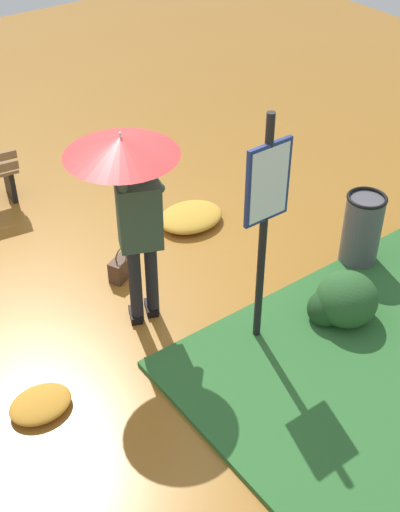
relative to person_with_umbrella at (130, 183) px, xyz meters
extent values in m
plane|color=#9E6623|center=(-0.06, -0.30, -1.55)|extent=(18.00, 18.00, 0.00)
cylinder|color=black|center=(-0.17, -0.01, -1.12)|extent=(0.12, 0.12, 0.86)
cylinder|color=black|center=(0.01, -0.01, -1.12)|extent=(0.12, 0.12, 0.86)
cube|color=black|center=(-0.17, -0.05, -1.51)|extent=(0.19, 0.25, 0.08)
cube|color=black|center=(0.01, -0.05, -1.51)|extent=(0.19, 0.25, 0.08)
cube|color=#334738|center=(-0.08, -0.01, -0.37)|extent=(0.44, 0.37, 0.64)
sphere|color=beige|center=(-0.08, -0.01, 0.09)|extent=(0.20, 0.20, 0.20)
ellipsoid|color=black|center=(-0.08, -0.01, 0.12)|extent=(0.20, 0.20, 0.15)
cylinder|color=#334738|center=(-0.29, -0.04, -0.16)|extent=(0.18, 0.13, 0.18)
cylinder|color=#334738|center=(-0.25, -0.05, -0.07)|extent=(0.24, 0.11, 0.33)
cube|color=black|center=(-0.17, -0.03, 0.07)|extent=(0.07, 0.04, 0.14)
cylinder|color=#334738|center=(0.08, -0.01, -0.13)|extent=(0.11, 0.10, 0.09)
cylinder|color=#334738|center=(0.07, 0.00, -0.04)|extent=(0.10, 0.09, 0.23)
cylinder|color=#A5A5AD|center=(0.06, 0.01, 0.27)|extent=(0.02, 0.02, 0.41)
cone|color=#B22D2D|center=(0.06, 0.01, 0.37)|extent=(0.96, 0.96, 0.16)
sphere|color=#A5A5AD|center=(0.06, 0.01, 0.48)|extent=(0.02, 0.02, 0.02)
cylinder|color=black|center=(-0.76, 0.85, -0.40)|extent=(0.07, 0.07, 2.30)
cube|color=navy|center=(-0.76, 0.87, 0.15)|extent=(0.44, 0.04, 0.70)
cube|color=silver|center=(-0.76, 0.89, 0.15)|extent=(0.38, 0.01, 0.64)
cube|color=#4C3323|center=(-0.21, -0.67, -1.43)|extent=(0.33, 0.26, 0.24)
torus|color=#4C3323|center=(-0.21, -0.67, -1.27)|extent=(0.17, 0.09, 0.18)
cube|color=black|center=(0.05, -2.84, -1.33)|extent=(0.11, 0.36, 0.44)
cylinder|color=#4C4C51|center=(-2.38, 0.60, -1.15)|extent=(0.40, 0.40, 0.80)
torus|color=black|center=(-2.38, 0.60, -0.74)|extent=(0.42, 0.42, 0.04)
ellipsoid|color=#285628|center=(-1.60, 1.17, -1.29)|extent=(0.59, 0.59, 0.53)
ellipsoid|color=#1E421E|center=(-1.42, 1.08, -1.37)|extent=(0.36, 0.36, 0.36)
ellipsoid|color=gold|center=(-1.38, -1.06, -1.47)|extent=(0.78, 0.62, 0.17)
ellipsoid|color=#C68428|center=(1.26, 0.44, -1.49)|extent=(0.54, 0.43, 0.12)
camera|label=1|loc=(2.47, 4.34, 2.98)|focal=48.41mm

